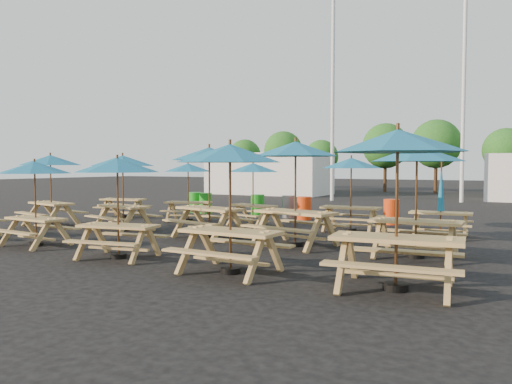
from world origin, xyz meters
The scene contains 30 objects.
ground centered at (0.00, 0.00, 0.00)m, with size 120.00×120.00×0.00m, color black.
picnic_unit_1 centered at (-5.74, -1.61, 1.96)m, with size 2.25×2.25×2.29m.
picnic_unit_2 centered at (-5.70, 1.55, 1.79)m, with size 2.02×2.02×2.10m.
picnic_unit_3 centered at (-2.80, -4.43, 1.75)m, with size 1.79×1.79×2.05m.
picnic_unit_4 centered at (-2.96, -1.31, 1.93)m, with size 2.24×2.24×2.26m.
picnic_unit_5 centered at (-2.83, 1.74, 1.74)m, with size 2.11×2.11×2.03m.
picnic_unit_6 centered at (0.10, -4.68, 1.80)m, with size 2.01×2.01×2.11m.
picnic_unit_7 centered at (0.11, -1.30, 2.09)m, with size 2.39×2.39×2.45m.
picnic_unit_8 centered at (-0.15, 1.58, 1.74)m, with size 2.04×2.04×2.04m.
picnic_unit_9 centered at (2.91, -4.79, 2.00)m, with size 1.96×1.96×2.34m.
picnic_unit_10 centered at (2.69, -1.45, 2.17)m, with size 2.46×2.46×2.53m.
picnic_unit_11 centered at (3.02, 1.79, 1.87)m, with size 1.86×1.86×2.18m.
picnic_unit_12 centered at (5.81, -4.62, 2.15)m, with size 2.26×2.26×2.51m.
picnic_unit_13 centered at (5.54, -1.65, 2.03)m, with size 1.97×1.97×2.37m.
picnic_unit_14 centered at (5.53, 1.77, 0.84)m, with size 1.69×1.49×2.05m.
waste_bin_0 centered at (-4.57, 4.59, 0.41)m, with size 0.52×0.52×0.83m, color #1A911A.
waste_bin_1 centered at (-3.92, 4.40, 0.41)m, with size 0.52×0.52×0.83m, color #1A911A.
waste_bin_2 centered at (-1.52, 4.41, 0.41)m, with size 0.52×0.52×0.83m, color #1A911A.
waste_bin_3 centered at (-0.24, 4.51, 0.41)m, with size 0.52×0.52×0.83m, color gray.
waste_bin_4 centered at (0.58, 4.04, 0.41)m, with size 0.52×0.52×0.83m, color red.
waste_bin_5 centered at (3.65, 4.15, 0.41)m, with size 0.52×0.52×0.83m, color red.
mast_0 centered at (-2.00, 14.00, 6.00)m, with size 0.20×0.20×12.00m, color silver.
mast_1 centered at (4.50, 16.00, 6.00)m, with size 0.20×0.20×12.00m, color silver.
event_tent_0 centered at (-8.00, 18.00, 1.40)m, with size 8.00×4.00×2.80m, color silver.
tree_0 centered at (-14.07, 25.25, 2.83)m, with size 2.80×2.80×4.24m.
tree_1 centered at (-9.74, 23.90, 3.15)m, with size 3.11×3.11×4.72m.
tree_2 centered at (-6.39, 23.65, 2.62)m, with size 2.59×2.59×3.93m.
tree_3 centered at (-1.75, 24.72, 3.41)m, with size 3.36×3.36×5.09m.
tree_4 centered at (1.90, 24.26, 3.46)m, with size 3.41×3.41×5.17m.
tree_5 centered at (6.22, 24.67, 2.97)m, with size 2.94×2.94×4.45m.
Camera 1 is at (7.57, -12.36, 1.93)m, focal length 35.00 mm.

